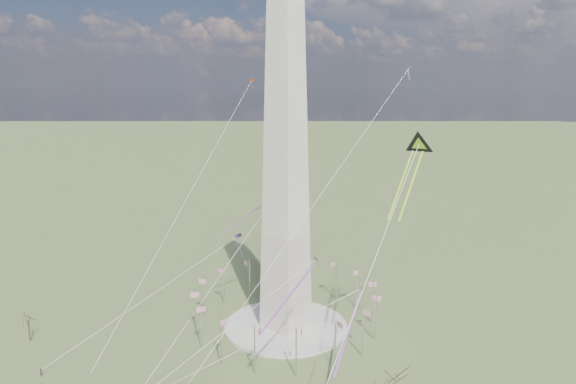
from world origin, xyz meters
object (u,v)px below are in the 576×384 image
Objects in this scene: tree_near at (386,381)px; person_west at (41,372)px; kite_delta_black at (418,149)px; washington_monument at (286,166)px.

person_west is at bearing -155.78° from tree_near.
kite_delta_black is (65.90, 63.61, 54.02)m from person_west.
tree_near is 83.61m from person_west.
washington_monument reaches higher than kite_delta_black.
tree_near is 0.78× the size of kite_delta_black.
person_west is 106.34m from kite_delta_black.
washington_monument is 80.35m from person_west.
washington_monument is 62.69m from tree_near.
kite_delta_black is at bearing 9.19° from washington_monument.
kite_delta_black is (-9.68, 29.61, 42.92)m from tree_near.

